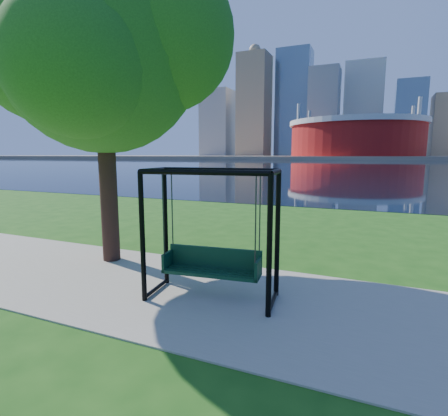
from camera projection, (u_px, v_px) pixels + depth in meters
The scene contains 8 objects.
ground at pixel (233, 290), 7.15m from camera, with size 900.00×900.00×0.00m, color #1E5114.
path at pixel (224, 298), 6.69m from camera, with size 120.00×4.00×0.03m, color #9E937F.
river at pixel (366, 165), 99.77m from camera, with size 900.00×180.00×0.02m, color black.
far_bank at pixel (372, 157), 284.85m from camera, with size 900.00×228.00×2.00m, color #937F60.
stadium at pixel (356, 137), 222.30m from camera, with size 83.00×83.00×32.00m.
skyline at pixel (370, 115), 293.43m from camera, with size 392.00×66.00×96.50m.
swing at pixel (212, 237), 6.53m from camera, with size 2.54×1.33×2.49m.
park_tree at pixel (101, 48), 8.40m from camera, with size 6.12×5.53×7.60m.
Camera 1 is at (2.52, -6.34, 2.73)m, focal length 28.00 mm.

